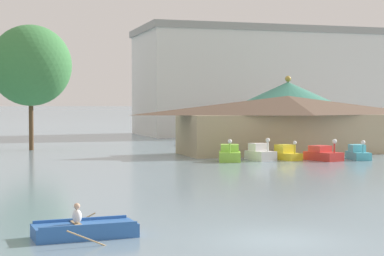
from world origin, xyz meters
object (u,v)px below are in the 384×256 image
Objects in this scene: green_roof_pavilion at (288,108)px; background_building_block at (258,82)px; pedal_boat_cyan at (358,154)px; shoreline_tree_mid at (31,66)px; boathouse at (288,123)px; pedal_boat_white at (260,153)px; pedal_boat_red at (323,154)px; pedal_boat_yellow at (286,154)px; pedal_boat_lime at (230,155)px; rowboat_with_rower at (84,230)px.

background_building_block reaches higher than green_roof_pavilion.
pedal_boat_cyan is 32.55m from shoreline_tree_mid.
boathouse is at bearing -26.44° from shoreline_tree_mid.
pedal_boat_red is at bearing 59.52° from pedal_boat_white.
pedal_boat_cyan is at bearing 59.99° from pedal_boat_yellow.
green_roof_pavilion is 29.46m from shoreline_tree_mid.
pedal_boat_lime reaches higher than pedal_boat_yellow.
pedal_boat_white is (17.96, 27.39, 0.30)m from rowboat_with_rower.
boathouse is (23.27, 33.57, 2.54)m from rowboat_with_rower.
pedal_boat_white is (2.79, 0.40, 0.01)m from pedal_boat_lime.
pedal_boat_lime is at bearing -116.94° from pedal_boat_red.
green_roof_pavilion reaches higher than pedal_boat_cyan.
shoreline_tree_mid is at bearing 84.36° from rowboat_with_rower.
green_roof_pavilion is at bearing 53.30° from rowboat_with_rower.
background_building_block reaches higher than rowboat_with_rower.
pedal_boat_red is 0.16× the size of boathouse.
green_roof_pavilion is 1.00× the size of shoreline_tree_mid.
pedal_boat_white reaches higher than rowboat_with_rower.
pedal_boat_cyan is at bearing 102.57° from pedal_boat_lime.
background_building_block is at bearing 146.00° from pedal_boat_red.
pedal_boat_cyan is 0.14× the size of boathouse.
pedal_boat_yellow is 0.23× the size of shoreline_tree_mid.
pedal_boat_white is 8.45m from boathouse.
rowboat_with_rower is 0.29× the size of shoreline_tree_mid.
pedal_boat_yellow is 0.23× the size of green_roof_pavilion.
green_roof_pavilion is (6.99, 21.76, 3.58)m from pedal_boat_red.
green_roof_pavilion reaches higher than boathouse.
background_building_block is at bearing 71.64° from boathouse.
shoreline_tree_mid reaches higher than pedal_boat_cyan.
green_roof_pavilion is at bearing 137.33° from pedal_boat_white.
pedal_boat_red is 0.27× the size of shoreline_tree_mid.
pedal_boat_lime is 0.84× the size of pedal_boat_red.
pedal_boat_yellow is 0.84× the size of pedal_boat_red.
pedal_boat_red is 30.10m from shoreline_tree_mid.
pedal_boat_yellow is at bearing 110.46° from pedal_boat_lime.
rowboat_with_rower is at bearing -91.00° from shoreline_tree_mid.
boathouse is (-2.72, 7.85, 2.31)m from pedal_boat_cyan.
background_building_block is (12.89, 45.22, 7.37)m from pedal_boat_red.
pedal_boat_white is at bearing -45.30° from shoreline_tree_mid.
pedal_boat_cyan is (10.81, -1.27, -0.06)m from pedal_boat_lime.
pedal_boat_white is at bearing -130.63° from boathouse.
pedal_boat_yellow is 0.08× the size of background_building_block.
green_roof_pavilion is (29.79, 47.56, 3.80)m from rowboat_with_rower.
pedal_boat_white is at bearing -126.29° from pedal_boat_red.
background_building_block reaches higher than pedal_boat_lime.
pedal_boat_red is 3.18m from pedal_boat_cyan.
boathouse is (5.30, 6.18, 2.24)m from pedal_boat_white.
pedal_boat_red is 1.12× the size of pedal_boat_cyan.
green_roof_pavilion reaches higher than pedal_boat_yellow.
pedal_boat_white is at bearing -90.58° from pedal_boat_cyan.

